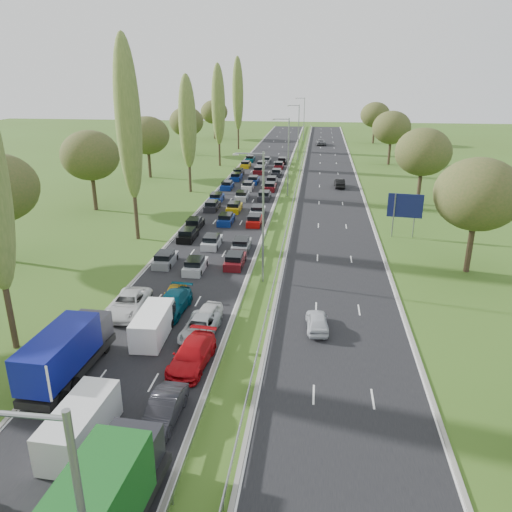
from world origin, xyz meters
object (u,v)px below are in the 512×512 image
(white_van_rear, at_px, (154,323))
(near_car_2, at_px, (128,303))
(direction_sign, at_px, (405,208))
(white_van_front, at_px, (82,422))
(blue_lorry, at_px, (68,351))

(white_van_rear, bearing_deg, near_car_2, 131.01)
(near_car_2, xyz_separation_m, direction_sign, (24.93, 23.28, 2.76))
(white_van_front, bearing_deg, blue_lorry, 125.19)
(white_van_front, height_order, direction_sign, direction_sign)
(blue_lorry, bearing_deg, near_car_2, 90.38)
(near_car_2, xyz_separation_m, white_van_front, (3.07, -14.69, 0.32))
(blue_lorry, xyz_separation_m, direction_sign, (25.30, 32.54, 1.71))
(near_car_2, height_order, blue_lorry, blue_lorry)
(near_car_2, bearing_deg, white_van_rear, -48.65)
(blue_lorry, bearing_deg, white_van_rear, 60.38)
(white_van_rear, relative_size, direction_sign, 1.00)
(blue_lorry, distance_m, direction_sign, 41.25)
(blue_lorry, relative_size, white_van_front, 1.54)
(near_car_2, relative_size, direction_sign, 1.09)
(white_van_front, bearing_deg, near_car_2, 104.65)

